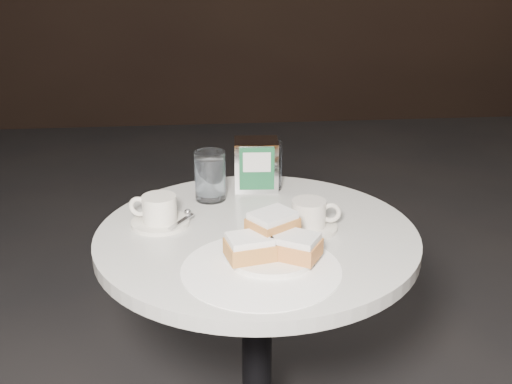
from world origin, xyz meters
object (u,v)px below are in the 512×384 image
object	(u,v)px
cafe_table	(257,310)
water_glass_right	(267,166)
beignet_plate	(272,244)
coffee_cup_left	(159,212)
napkin_dispenser	(256,164)
water_glass_left	(210,176)
coffee_cup_right	(309,217)

from	to	relation	value
cafe_table	water_glass_right	world-z (taller)	water_glass_right
beignet_plate	coffee_cup_left	xyz separation A→B (m)	(-0.23, 0.19, -0.00)
coffee_cup_left	napkin_dispenser	xyz separation A→B (m)	(0.23, 0.20, 0.03)
cafe_table	water_glass_right	xyz separation A→B (m)	(0.05, 0.26, 0.26)
napkin_dispenser	coffee_cup_left	bearing A→B (deg)	-136.11
cafe_table	beignet_plate	bearing A→B (deg)	-81.83
water_glass_right	cafe_table	bearing A→B (deg)	-101.13
napkin_dispenser	water_glass_left	bearing A→B (deg)	-148.58
coffee_cup_left	water_glass_left	world-z (taller)	water_glass_left
beignet_plate	water_glass_left	bearing A→B (deg)	109.17
cafe_table	water_glass_right	bearing A→B (deg)	78.87
cafe_table	water_glass_left	distance (m)	0.34
beignet_plate	water_glass_right	xyz separation A→B (m)	(0.03, 0.38, 0.03)
beignet_plate	napkin_dispenser	size ratio (longest dim) A/B	1.59
cafe_table	coffee_cup_left	world-z (taller)	coffee_cup_left
cafe_table	coffee_cup_right	world-z (taller)	coffee_cup_right
cafe_table	water_glass_right	size ratio (longest dim) A/B	6.21
coffee_cup_left	coffee_cup_right	distance (m)	0.33
beignet_plate	napkin_dispenser	world-z (taller)	napkin_dispenser
water_glass_left	cafe_table	bearing A→B (deg)	-64.34
coffee_cup_left	napkin_dispenser	size ratio (longest dim) A/B	1.29
coffee_cup_right	water_glass_left	size ratio (longest dim) A/B	1.15
coffee_cup_right	napkin_dispenser	world-z (taller)	napkin_dispenser
coffee_cup_right	beignet_plate	bearing A→B (deg)	-122.51
water_glass_right	napkin_dispenser	size ratio (longest dim) A/B	0.95
beignet_plate	napkin_dispenser	xyz separation A→B (m)	(0.00, 0.39, 0.03)
coffee_cup_right	water_glass_right	world-z (taller)	water_glass_right
coffee_cup_right	napkin_dispenser	size ratio (longest dim) A/B	1.10
water_glass_left	water_glass_right	size ratio (longest dim) A/B	1.01
coffee_cup_right	coffee_cup_left	bearing A→B (deg)	174.07
water_glass_left	water_glass_right	xyz separation A→B (m)	(0.14, 0.06, -0.00)
cafe_table	napkin_dispenser	bearing A→B (deg)	84.94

